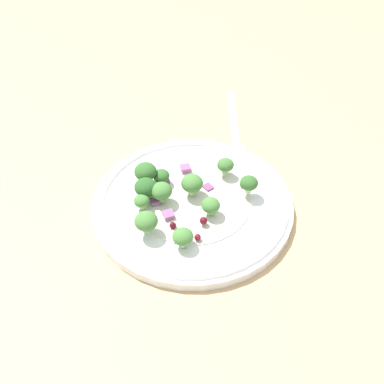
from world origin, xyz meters
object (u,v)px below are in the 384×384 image
at_px(broccoli_floret_2, 142,201).
at_px(fork, 235,127).
at_px(broccoli_floret_0, 225,165).
at_px(broccoli_floret_1, 249,183).
at_px(plate, 192,202).

height_order(broccoli_floret_2, fork, broccoli_floret_2).
bearing_deg(broccoli_floret_0, broccoli_floret_1, -58.97).
bearing_deg(broccoli_floret_2, plate, 10.55).
height_order(plate, fork, plate).
relative_size(plate, broccoli_floret_1, 10.99).
bearing_deg(fork, broccoli_floret_1, -93.48).
bearing_deg(fork, plate, -116.32).
bearing_deg(broccoli_floret_0, broccoli_floret_2, -153.79).
bearing_deg(broccoli_floret_2, broccoli_floret_1, 6.14).
bearing_deg(fork, broccoli_floret_2, -129.20).
xyz_separation_m(broccoli_floret_0, fork, (0.03, 0.12, -0.03)).
relative_size(broccoli_floret_1, broccoli_floret_2, 1.18).
xyz_separation_m(plate, broccoli_floret_1, (0.07, 0.00, 0.03)).
bearing_deg(broccoli_floret_1, broccoli_floret_2, -173.86).
height_order(plate, broccoli_floret_1, broccoli_floret_1).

